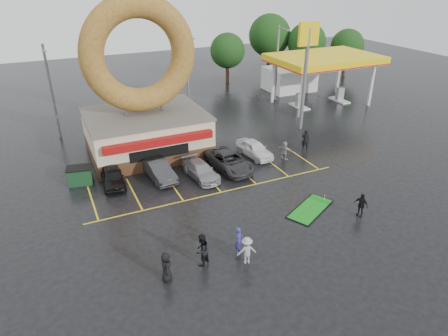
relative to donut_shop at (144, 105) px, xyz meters
name	(u,v)px	position (x,y,z in m)	size (l,w,h in m)	color
ground	(242,215)	(3.00, -12.97, -4.46)	(120.00, 120.00, 0.00)	black
donut_shop	(144,105)	(0.00, 0.00, 0.00)	(10.20, 8.70, 13.50)	#472B19
gas_station	(308,69)	(23.00, 7.97, -0.77)	(12.30, 13.65, 5.90)	silver
shell_sign	(307,57)	(16.00, -0.97, 2.91)	(2.20, 0.36, 10.60)	slate
streetlight_left	(51,90)	(-7.00, 6.95, 0.32)	(0.40, 2.21, 9.00)	slate
streetlight_mid	(188,73)	(7.00, 7.95, 0.32)	(0.40, 2.21, 9.00)	slate
streetlight_right	(277,61)	(19.00, 8.95, 0.32)	(0.40, 2.21, 9.00)	slate
tree_far_a	(307,42)	(29.00, 17.03, 0.72)	(5.60, 5.60, 8.00)	#332114
tree_far_b	(347,46)	(35.00, 15.03, 0.07)	(4.90, 4.90, 7.00)	#332114
tree_far_c	(270,35)	(25.00, 21.03, 1.37)	(6.30, 6.30, 9.00)	#332114
tree_far_d	(227,51)	(17.00, 19.03, 0.07)	(4.90, 4.90, 7.00)	#332114
car_black	(112,177)	(-4.12, -4.97, -3.77)	(1.64, 4.08, 1.39)	black
car_dgrey	(159,170)	(-0.59, -5.41, -3.73)	(1.55, 4.43, 1.46)	#2A2A2C
car_silver	(201,170)	(2.50, -6.72, -3.84)	(1.74, 4.29, 1.24)	#939397
car_grey	(229,161)	(5.19, -6.33, -3.74)	(2.40, 5.20, 1.44)	#303032
car_white	(255,149)	(8.34, -4.97, -3.76)	(1.67, 4.16, 1.42)	white
person_blue	(239,240)	(1.04, -16.38, -3.61)	(0.63, 0.41, 1.72)	navy
person_blackjkt	(202,250)	(-1.34, -16.46, -3.47)	(0.96, 0.75, 1.98)	black
person_hoodie	(247,250)	(1.01, -17.42, -3.61)	(1.11, 0.64, 1.71)	#959598
person_bystander	(166,267)	(-3.54, -16.87, -3.58)	(0.87, 0.56, 1.77)	black
person_cameraman	(361,205)	(10.25, -16.35, -3.62)	(0.99, 0.41, 1.69)	black
person_walker_near	(285,150)	(10.43, -6.59, -3.64)	(1.52, 0.49, 1.64)	gray
person_walker_far	(305,140)	(13.27, -5.65, -3.49)	(0.71, 0.47, 1.96)	black
dumpster	(80,176)	(-6.35, -3.69, -3.81)	(1.80, 1.20, 1.30)	#194224
putting_green	(310,209)	(7.66, -14.34, -4.43)	(4.38, 3.43, 0.51)	black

